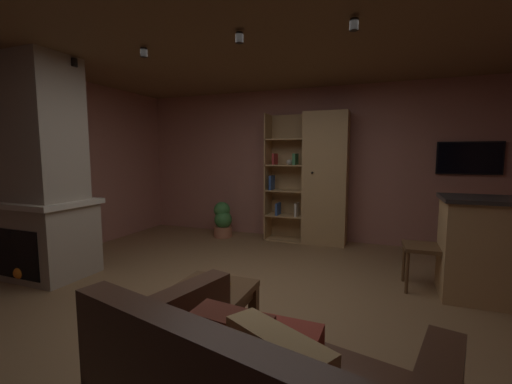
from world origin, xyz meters
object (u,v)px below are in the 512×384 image
bookshelf_cabinet (320,179)px  coffee_table (207,302)px  dining_chair (434,242)px  table_book_2 (212,284)px  table_book_0 (204,293)px  wall_mounted_tv (469,158)px  stone_fireplace (43,180)px  table_book_1 (219,285)px  potted_floor_plant (223,220)px

bookshelf_cabinet → coffee_table: (-0.22, -3.31, -0.69)m
dining_chair → bookshelf_cabinet: bearing=134.9°
bookshelf_cabinet → dining_chair: 2.17m
table_book_2 → table_book_0: bearing=-103.2°
table_book_0 → wall_mounted_tv: 4.35m
stone_fireplace → table_book_1: (2.61, -0.58, -0.67)m
dining_chair → potted_floor_plant: (-3.14, 1.29, -0.22)m
bookshelf_cabinet → dining_chair: bookshelf_cabinet is taller
potted_floor_plant → bookshelf_cabinet: bearing=7.1°
bookshelf_cabinet → table_book_0: 3.42m
dining_chair → wall_mounted_tv: (0.61, 1.70, 0.86)m
bookshelf_cabinet → coffee_table: 3.39m
bookshelf_cabinet → table_book_1: (-0.15, -3.23, -0.57)m
table_book_1 → dining_chair: size_ratio=0.15×
table_book_1 → wall_mounted_tv: bearing=57.0°
table_book_2 → dining_chair: bearing=47.1°
stone_fireplace → table_book_2: size_ratio=23.63×
table_book_1 → dining_chair: 2.39m
table_book_0 → wall_mounted_tv: (2.29, 3.58, 0.94)m
table_book_0 → potted_floor_plant: bearing=114.7°
stone_fireplace → table_book_0: 2.74m
potted_floor_plant → wall_mounted_tv: (3.74, 0.42, 1.09)m
bookshelf_cabinet → table_book_2: (-0.18, -3.28, -0.55)m
table_book_0 → table_book_2: table_book_2 is taller
bookshelf_cabinet → table_book_1: 3.29m
stone_fireplace → table_book_1: size_ratio=18.37×
bookshelf_cabinet → table_book_2: bearing=-93.1°
stone_fireplace → potted_floor_plant: (1.10, 2.44, -0.84)m
coffee_table → wall_mounted_tv: 4.33m
dining_chair → coffee_table: bearing=-133.1°
bookshelf_cabinet → table_book_2: bookshelf_cabinet is taller
table_book_0 → stone_fireplace: bearing=164.3°
coffee_table → table_book_0: size_ratio=6.52×
table_book_2 → wall_mounted_tv: (2.27, 3.49, 0.90)m
table_book_2 → potted_floor_plant: bearing=115.6°
coffee_table → table_book_1: size_ratio=5.06×
stone_fireplace → potted_floor_plant: bearing=65.7°
coffee_table → table_book_0: bearing=-75.8°
table_book_0 → coffee_table: bearing=104.2°
coffee_table → wall_mounted_tv: (2.31, 3.52, 1.04)m
stone_fireplace → table_book_0: bearing=-15.7°
table_book_2 → dining_chair: (1.66, 1.79, 0.04)m
coffee_table → potted_floor_plant: potted_floor_plant is taller
wall_mounted_tv → table_book_0: bearing=-122.6°
bookshelf_cabinet → table_book_1: bookshelf_cabinet is taller
stone_fireplace → dining_chair: stone_fireplace is taller
table_book_1 → dining_chair: bearing=46.9°
table_book_0 → bookshelf_cabinet: bearing=86.6°
table_book_2 → potted_floor_plant: (-1.47, 3.08, -0.19)m
stone_fireplace → potted_floor_plant: 2.81m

